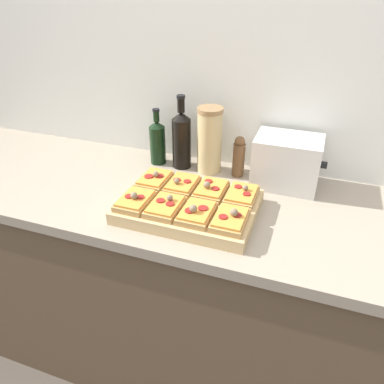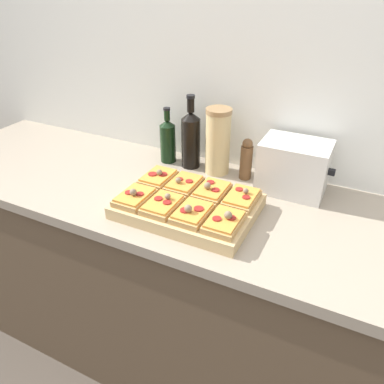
{
  "view_description": "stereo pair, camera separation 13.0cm",
  "coord_description": "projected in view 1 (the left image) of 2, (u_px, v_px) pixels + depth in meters",
  "views": [
    {
      "loc": [
        0.31,
        -0.8,
        1.66
      ],
      "look_at": [
        -0.06,
        0.25,
        1.0
      ],
      "focal_mm": 35.0,
      "sensor_mm": 36.0,
      "label": 1
    },
    {
      "loc": [
        0.43,
        -0.75,
        1.66
      ],
      "look_at": [
        -0.06,
        0.25,
        1.0
      ],
      "focal_mm": 35.0,
      "sensor_mm": 36.0,
      "label": 2
    }
  ],
  "objects": [
    {
      "name": "pizza_slice_back_left",
      "position": [
        155.0,
        179.0,
        1.39
      ],
      "size": [
        0.1,
        0.15,
        0.05
      ],
      "color": "tan",
      "rests_on": "cutting_board"
    },
    {
      "name": "pizza_slice_back_right",
      "position": [
        242.0,
        195.0,
        1.29
      ],
      "size": [
        0.1,
        0.15,
        0.05
      ],
      "color": "tan",
      "rests_on": "cutting_board"
    },
    {
      "name": "toaster_oven",
      "position": [
        287.0,
        162.0,
        1.42
      ],
      "size": [
        0.27,
        0.18,
        0.2
      ],
      "color": "beige",
      "rests_on": "kitchen_counter"
    },
    {
      "name": "olive_oil_bottle",
      "position": [
        157.0,
        141.0,
        1.59
      ],
      "size": [
        0.07,
        0.07,
        0.24
      ],
      "color": "black",
      "rests_on": "kitchen_counter"
    },
    {
      "name": "cutting_board",
      "position": [
        189.0,
        207.0,
        1.29
      ],
      "size": [
        0.46,
        0.33,
        0.04
      ],
      "primitive_type": "cube",
      "color": "tan",
      "rests_on": "kitchen_counter"
    },
    {
      "name": "pizza_slice_front_right",
      "position": [
        230.0,
        219.0,
        1.16
      ],
      "size": [
        0.1,
        0.15,
        0.05
      ],
      "color": "tan",
      "rests_on": "cutting_board"
    },
    {
      "name": "kitchen_counter",
      "position": [
        211.0,
        293.0,
        1.6
      ],
      "size": [
        2.63,
        0.67,
        0.94
      ],
      "color": "brown",
      "rests_on": "ground_plane"
    },
    {
      "name": "pizza_slice_front_left",
      "position": [
        135.0,
        200.0,
        1.26
      ],
      "size": [
        0.1,
        0.15,
        0.05
      ],
      "color": "tan",
      "rests_on": "cutting_board"
    },
    {
      "name": "pizza_slice_front_midleft",
      "position": [
        165.0,
        206.0,
        1.23
      ],
      "size": [
        0.1,
        0.15,
        0.05
      ],
      "color": "tan",
      "rests_on": "cutting_board"
    },
    {
      "name": "pepper_mill",
      "position": [
        239.0,
        157.0,
        1.5
      ],
      "size": [
        0.05,
        0.05,
        0.17
      ],
      "color": "brown",
      "rests_on": "kitchen_counter"
    },
    {
      "name": "wine_bottle",
      "position": [
        182.0,
        139.0,
        1.55
      ],
      "size": [
        0.08,
        0.08,
        0.31
      ],
      "color": "black",
      "rests_on": "kitchen_counter"
    },
    {
      "name": "pizza_slice_back_midright",
      "position": [
        211.0,
        190.0,
        1.32
      ],
      "size": [
        0.1,
        0.15,
        0.05
      ],
      "color": "tan",
      "rests_on": "cutting_board"
    },
    {
      "name": "pizza_slice_back_midleft",
      "position": [
        182.0,
        184.0,
        1.36
      ],
      "size": [
        0.1,
        0.15,
        0.05
      ],
      "color": "tan",
      "rests_on": "cutting_board"
    },
    {
      "name": "grain_jar_tall",
      "position": [
        210.0,
        140.0,
        1.51
      ],
      "size": [
        0.1,
        0.1,
        0.27
      ],
      "color": "tan",
      "rests_on": "kitchen_counter"
    },
    {
      "name": "wall_back",
      "position": [
        243.0,
        91.0,
        1.49
      ],
      "size": [
        6.0,
        0.06,
        2.5
      ],
      "color": "silver",
      "rests_on": "ground_plane"
    },
    {
      "name": "pizza_slice_front_midright",
      "position": [
        197.0,
        213.0,
        1.2
      ],
      "size": [
        0.1,
        0.15,
        0.05
      ],
      "color": "tan",
      "rests_on": "cutting_board"
    }
  ]
}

